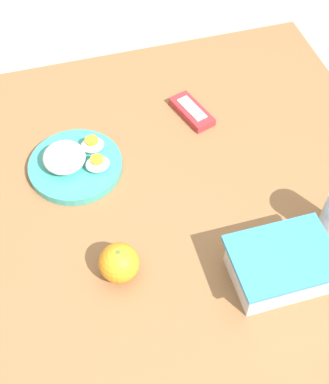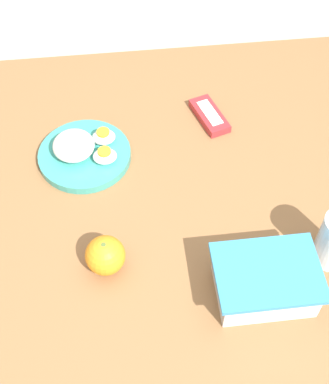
# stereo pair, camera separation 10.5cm
# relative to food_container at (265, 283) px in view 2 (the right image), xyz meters

# --- Properties ---
(ground_plane) EXTENTS (10.00, 10.00, 0.00)m
(ground_plane) POSITION_rel_food_container_xyz_m (0.17, -0.24, -0.75)
(ground_plane) COLOR #B2A899
(table) EXTENTS (1.03, 0.92, 0.72)m
(table) POSITION_rel_food_container_xyz_m (0.17, -0.24, -0.13)
(table) COLOR brown
(table) RESTS_ON ground_plane
(food_container) EXTENTS (0.18, 0.13, 0.08)m
(food_container) POSITION_rel_food_container_xyz_m (0.00, 0.00, 0.00)
(food_container) COLOR white
(food_container) RESTS_ON table
(orange_fruit) EXTENTS (0.07, 0.07, 0.07)m
(orange_fruit) POSITION_rel_food_container_xyz_m (0.27, -0.08, 0.00)
(orange_fruit) COLOR orange
(orange_fruit) RESTS_ON table
(rice_plate) EXTENTS (0.20, 0.20, 0.07)m
(rice_plate) POSITION_rel_food_container_xyz_m (0.31, -0.35, -0.01)
(rice_plate) COLOR teal
(rice_plate) RESTS_ON table
(candy_bar) EXTENTS (0.08, 0.13, 0.02)m
(candy_bar) POSITION_rel_food_container_xyz_m (0.02, -0.44, -0.02)
(candy_bar) COLOR #B7282D
(candy_bar) RESTS_ON table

